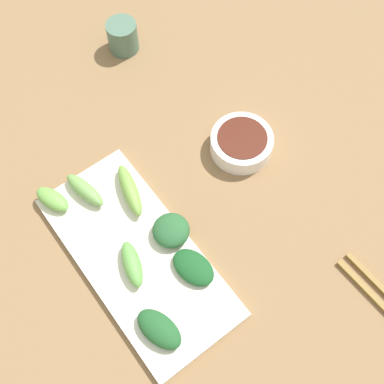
# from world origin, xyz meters

# --- Properties ---
(tabletop) EXTENTS (2.10, 2.10, 0.02)m
(tabletop) POSITION_xyz_m (0.00, 0.00, 0.01)
(tabletop) COLOR olive
(tabletop) RESTS_ON ground
(sauce_bowl) EXTENTS (0.11, 0.11, 0.04)m
(sauce_bowl) POSITION_xyz_m (-0.13, -0.04, 0.04)
(sauce_bowl) COLOR white
(sauce_bowl) RESTS_ON tabletop
(serving_plate) EXTENTS (0.16, 0.35, 0.01)m
(serving_plate) POSITION_xyz_m (0.12, 0.02, 0.03)
(serving_plate) COLOR silver
(serving_plate) RESTS_ON tabletop
(broccoli_leafy_0) EXTENTS (0.06, 0.08, 0.02)m
(broccoli_leafy_0) POSITION_xyz_m (0.06, 0.09, 0.04)
(broccoli_leafy_0) COLOR #185023
(broccoli_leafy_0) RESTS_ON serving_plate
(broccoli_stalk_1) EXTENTS (0.05, 0.08, 0.03)m
(broccoli_stalk_1) POSITION_xyz_m (0.13, 0.03, 0.04)
(broccoli_stalk_1) COLOR #60A149
(broccoli_stalk_1) RESTS_ON serving_plate
(broccoli_stalk_2) EXTENTS (0.05, 0.10, 0.03)m
(broccoli_stalk_2) POSITION_xyz_m (0.07, -0.07, 0.05)
(broccoli_stalk_2) COLOR #73A345
(broccoli_stalk_2) RESTS_ON serving_plate
(broccoli_leafy_3) EXTENTS (0.07, 0.07, 0.03)m
(broccoli_leafy_3) POSITION_xyz_m (0.06, 0.02, 0.05)
(broccoli_leafy_3) COLOR #275B31
(broccoli_leafy_3) RESTS_ON serving_plate
(broccoli_stalk_4) EXTENTS (0.05, 0.07, 0.02)m
(broccoli_stalk_4) POSITION_xyz_m (0.17, -0.13, 0.04)
(broccoli_stalk_4) COLOR #6BA749
(broccoli_stalk_4) RESTS_ON serving_plate
(broccoli_leafy_5) EXTENTS (0.06, 0.08, 0.02)m
(broccoli_leafy_5) POSITION_xyz_m (0.16, 0.13, 0.04)
(broccoli_leafy_5) COLOR #205529
(broccoli_leafy_5) RESTS_ON serving_plate
(broccoli_stalk_6) EXTENTS (0.04, 0.08, 0.02)m
(broccoli_stalk_6) POSITION_xyz_m (0.12, -0.12, 0.04)
(broccoli_stalk_6) COLOR #6FA352
(broccoli_stalk_6) RESTS_ON serving_plate
(tea_cup) EXTENTS (0.06, 0.06, 0.06)m
(tea_cup) POSITION_xyz_m (-0.10, -0.34, 0.05)
(tea_cup) COLOR #4D6E5C
(tea_cup) RESTS_ON tabletop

